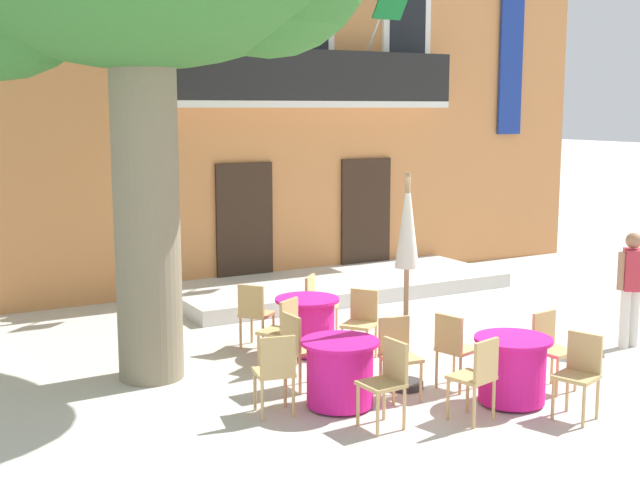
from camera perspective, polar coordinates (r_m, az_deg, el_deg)
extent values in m
plane|color=beige|center=(11.65, 7.29, -7.49)|extent=(120.00, 120.00, 0.00)
cube|color=#CC844C|center=(17.65, -4.05, 10.42)|extent=(13.00, 4.00, 7.50)
cube|color=#332319|center=(15.40, -5.12, 0.94)|extent=(1.10, 0.08, 2.30)
cube|color=#332319|center=(16.62, 3.10, 1.54)|extent=(1.10, 0.08, 2.30)
cube|color=silver|center=(14.97, -8.54, 14.08)|extent=(1.10, 0.08, 1.90)
cube|color=black|center=(14.94, -8.49, 14.09)|extent=(0.84, 0.04, 1.60)
cube|color=silver|center=(15.88, -0.87, 13.87)|extent=(1.10, 0.08, 1.90)
cube|color=black|center=(15.85, -0.81, 13.88)|extent=(0.84, 0.04, 1.60)
cube|color=silver|center=(17.03, 5.85, 13.49)|extent=(1.10, 0.08, 1.90)
cube|color=black|center=(17.00, 5.91, 13.50)|extent=(0.84, 0.04, 1.60)
cube|color=silver|center=(15.57, -0.35, 9.14)|extent=(5.60, 0.65, 0.12)
cube|color=black|center=(15.32, 0.19, 11.05)|extent=(5.60, 0.06, 0.90)
cylinder|color=#B2B2B7|center=(14.94, -4.19, 14.55)|extent=(0.04, 0.95, 1.33)
cube|color=white|center=(14.57, -3.43, 15.89)|extent=(0.60, 0.29, 0.38)
cylinder|color=#B2B2B7|center=(16.10, 3.82, 14.14)|extent=(0.04, 0.95, 1.33)
cube|color=#146B2D|center=(15.76, 4.75, 15.34)|extent=(0.60, 0.29, 0.38)
cylinder|color=#47423D|center=(14.63, -8.44, 9.94)|extent=(0.25, 0.25, 0.33)
ellipsoid|color=#2D7533|center=(14.64, -8.48, 11.42)|extent=(0.33, 0.33, 0.43)
cylinder|color=#995638|center=(15.59, -0.40, 9.80)|extent=(0.26, 0.26, 0.24)
ellipsoid|color=#2D7533|center=(15.60, -0.40, 10.84)|extent=(0.34, 0.34, 0.33)
cylinder|color=#995638|center=(16.82, 6.59, 9.80)|extent=(0.35, 0.35, 0.31)
ellipsoid|color=#38843D|center=(16.83, 6.61, 10.97)|extent=(0.45, 0.45, 0.38)
cube|color=navy|center=(18.64, 12.75, 11.30)|extent=(0.60, 0.06, 2.80)
cube|color=silver|center=(15.17, 1.19, -3.08)|extent=(6.06, 2.32, 0.25)
cylinder|color=#7F755B|center=(10.29, -11.60, 1.18)|extent=(0.79, 0.79, 3.85)
cylinder|color=#DB1984|center=(9.41, 1.35, -9.07)|extent=(0.74, 0.74, 0.68)
cylinder|color=#DB1984|center=(9.30, 1.36, -6.90)|extent=(0.86, 0.86, 0.04)
cylinder|color=#2D2823|center=(9.53, 1.34, -11.10)|extent=(0.44, 0.44, 0.03)
cylinder|color=tan|center=(9.37, -4.41, -10.10)|extent=(0.04, 0.04, 0.45)
cylinder|color=tan|center=(9.45, -2.37, -9.92)|extent=(0.04, 0.04, 0.45)
cylinder|color=tan|center=(9.06, -3.92, -10.78)|extent=(0.04, 0.04, 0.45)
cylinder|color=tan|center=(9.14, -1.81, -10.58)|extent=(0.04, 0.04, 0.45)
cube|color=tan|center=(9.18, -3.14, -8.90)|extent=(0.47, 0.47, 0.04)
cube|color=tan|center=(8.94, -2.87, -7.83)|extent=(0.38, 0.12, 0.42)
cylinder|color=tan|center=(8.66, 3.92, -11.73)|extent=(0.04, 0.04, 0.45)
cylinder|color=tan|center=(8.92, 2.58, -11.10)|extent=(0.04, 0.04, 0.45)
cylinder|color=tan|center=(8.86, 5.71, -11.27)|extent=(0.04, 0.04, 0.45)
cylinder|color=tan|center=(9.11, 4.34, -10.68)|extent=(0.04, 0.04, 0.45)
cube|color=tan|center=(8.80, 4.15, -9.69)|extent=(0.43, 0.43, 0.04)
cube|color=tan|center=(8.84, 5.11, -8.06)|extent=(0.07, 0.38, 0.42)
cylinder|color=tan|center=(9.69, 6.83, -9.50)|extent=(0.04, 0.04, 0.45)
cylinder|color=tan|center=(9.54, 5.01, -9.76)|extent=(0.04, 0.04, 0.45)
cylinder|color=tan|center=(9.98, 5.89, -8.94)|extent=(0.04, 0.04, 0.45)
cylinder|color=tan|center=(9.83, 4.11, -9.19)|extent=(0.04, 0.04, 0.45)
cube|color=tan|center=(9.69, 5.48, -7.97)|extent=(0.45, 0.45, 0.04)
cube|color=tan|center=(9.78, 5.02, -6.40)|extent=(0.38, 0.09, 0.42)
cylinder|color=tan|center=(10.28, -0.67, -8.34)|extent=(0.04, 0.04, 0.45)
cylinder|color=tan|center=(10.01, 0.35, -8.83)|extent=(0.04, 0.04, 0.45)
cylinder|color=tan|center=(10.12, -2.34, -8.63)|extent=(0.04, 0.04, 0.45)
cylinder|color=tan|center=(9.84, -1.36, -9.15)|extent=(0.04, 0.04, 0.45)
cube|color=tan|center=(9.99, -1.01, -7.40)|extent=(0.42, 0.42, 0.04)
cube|color=tan|center=(9.84, -1.92, -6.26)|extent=(0.06, 0.38, 0.42)
cylinder|color=#DB1984|center=(11.40, -0.87, -5.85)|extent=(0.74, 0.74, 0.68)
cylinder|color=#DB1984|center=(11.31, -0.88, -4.04)|extent=(0.86, 0.86, 0.04)
cylinder|color=#2D2823|center=(11.50, -0.87, -7.56)|extent=(0.44, 0.44, 0.03)
cylinder|color=tan|center=(10.95, 3.17, -7.28)|extent=(0.04, 0.04, 0.45)
cylinder|color=tan|center=(11.07, 1.51, -7.09)|extent=(0.04, 0.04, 0.45)
cylinder|color=tan|center=(11.26, 3.79, -6.83)|extent=(0.04, 0.04, 0.45)
cylinder|color=tan|center=(11.37, 2.17, -6.66)|extent=(0.04, 0.04, 0.45)
cube|color=tan|center=(11.10, 2.67, -5.75)|extent=(0.56, 0.56, 0.04)
cube|color=tan|center=(11.20, 3.01, -4.39)|extent=(0.26, 0.33, 0.42)
cylinder|color=tan|center=(12.25, 1.13, -5.51)|extent=(0.04, 0.04, 0.45)
cylinder|color=tan|center=(11.93, 0.72, -5.90)|extent=(0.04, 0.04, 0.45)
cylinder|color=tan|center=(12.34, -0.40, -5.40)|extent=(0.04, 0.04, 0.45)
cylinder|color=tan|center=(12.02, -0.86, -5.79)|extent=(0.04, 0.04, 0.45)
cube|color=tan|center=(12.08, 0.15, -4.52)|extent=(0.57, 0.57, 0.04)
cube|color=tan|center=(12.07, -0.68, -3.41)|extent=(0.30, 0.30, 0.42)
cylinder|color=tan|center=(11.96, -4.64, -5.89)|extent=(0.04, 0.04, 0.45)
cylinder|color=tan|center=(11.82, -3.15, -6.06)|extent=(0.04, 0.04, 0.45)
cylinder|color=tan|center=(11.67, -5.39, -6.28)|extent=(0.04, 0.04, 0.45)
cylinder|color=tan|center=(11.52, -3.88, -6.46)|extent=(0.04, 0.04, 0.45)
cube|color=tan|center=(11.68, -4.28, -5.01)|extent=(0.56, 0.56, 0.04)
cube|color=tan|center=(11.47, -4.69, -4.09)|extent=(0.27, 0.32, 0.42)
cylinder|color=tan|center=(10.78, -4.17, -7.55)|extent=(0.04, 0.04, 0.45)
cylinder|color=tan|center=(11.05, -3.18, -7.12)|extent=(0.04, 0.04, 0.45)
cylinder|color=tan|center=(10.60, -2.63, -7.82)|extent=(0.04, 0.04, 0.45)
cylinder|color=tan|center=(10.88, -1.66, -7.38)|extent=(0.04, 0.04, 0.45)
cube|color=tan|center=(10.76, -2.92, -6.21)|extent=(0.55, 0.55, 0.04)
cube|color=tan|center=(10.61, -2.11, -5.14)|extent=(0.35, 0.23, 0.42)
cylinder|color=#DB1984|center=(9.75, 12.84, -8.65)|extent=(0.74, 0.74, 0.68)
cylinder|color=#DB1984|center=(9.65, 12.92, -6.55)|extent=(0.86, 0.86, 0.04)
cylinder|color=#2D2823|center=(9.86, 12.77, -10.62)|extent=(0.44, 0.44, 0.03)
cylinder|color=tan|center=(9.18, 8.63, -10.59)|extent=(0.04, 0.04, 0.45)
cylinder|color=tan|center=(9.44, 9.93, -10.08)|extent=(0.04, 0.04, 0.45)
cylinder|color=tan|center=(8.99, 10.36, -11.07)|extent=(0.04, 0.04, 0.45)
cylinder|color=tan|center=(9.25, 11.64, -10.53)|extent=(0.04, 0.04, 0.45)
cube|color=tan|center=(9.14, 10.18, -9.11)|extent=(0.48, 0.48, 0.04)
cube|color=tan|center=(8.97, 11.15, -7.95)|extent=(0.38, 0.13, 0.42)
cylinder|color=tan|center=(9.27, 17.37, -10.71)|extent=(0.04, 0.04, 0.45)
cylinder|color=tan|center=(9.41, 15.46, -10.34)|extent=(0.04, 0.04, 0.45)
cylinder|color=tan|center=(9.57, 18.22, -10.14)|extent=(0.04, 0.04, 0.45)
cylinder|color=tan|center=(9.70, 16.35, -9.79)|extent=(0.04, 0.04, 0.45)
cube|color=tan|center=(9.41, 16.92, -8.83)|extent=(0.51, 0.51, 0.04)
cube|color=tan|center=(9.50, 17.44, -7.23)|extent=(0.16, 0.37, 0.42)
cylinder|color=tan|center=(10.39, 16.88, -8.56)|extent=(0.04, 0.04, 0.45)
cylinder|color=tan|center=(10.13, 15.72, -8.96)|extent=(0.04, 0.04, 0.45)
cylinder|color=tan|center=(10.58, 15.39, -8.17)|extent=(0.04, 0.04, 0.45)
cylinder|color=tan|center=(10.33, 14.21, -8.55)|extent=(0.04, 0.04, 0.45)
cube|color=tan|center=(10.29, 15.61, -7.25)|extent=(0.45, 0.45, 0.04)
cube|color=tan|center=(10.33, 14.87, -5.83)|extent=(0.38, 0.09, 0.42)
cylinder|color=tan|center=(10.42, 9.04, -8.22)|extent=(0.04, 0.04, 0.45)
cylinder|color=tan|center=(10.24, 10.58, -8.58)|extent=(0.04, 0.04, 0.45)
cylinder|color=tan|center=(10.16, 7.88, -8.64)|extent=(0.04, 0.04, 0.45)
cylinder|color=tan|center=(9.97, 9.44, -9.03)|extent=(0.04, 0.04, 0.45)
cube|color=tan|center=(10.13, 9.27, -7.29)|extent=(0.49, 0.49, 0.04)
cube|color=tan|center=(9.93, 8.68, -6.23)|extent=(0.14, 0.38, 0.42)
cylinder|color=#997A56|center=(9.85, 5.86, -2.85)|extent=(0.06, 0.06, 2.55)
cylinder|color=#333333|center=(10.17, 5.75, -9.68)|extent=(0.44, 0.44, 0.08)
cone|color=silver|center=(9.73, 5.93, 1.33)|extent=(0.28, 0.28, 1.10)
cylinder|color=silver|center=(12.37, 19.88, -5.05)|extent=(0.14, 0.14, 0.81)
cylinder|color=silver|center=(12.50, 20.43, -4.93)|extent=(0.14, 0.14, 0.81)
cube|color=#B72D3D|center=(12.30, 20.33, -1.88)|extent=(0.39, 0.40, 0.56)
sphere|color=#9E7051|center=(12.23, 20.43, -0.04)|extent=(0.22, 0.22, 0.22)
cylinder|color=#9E7051|center=(12.13, 19.65, -1.98)|extent=(0.09, 0.09, 0.52)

